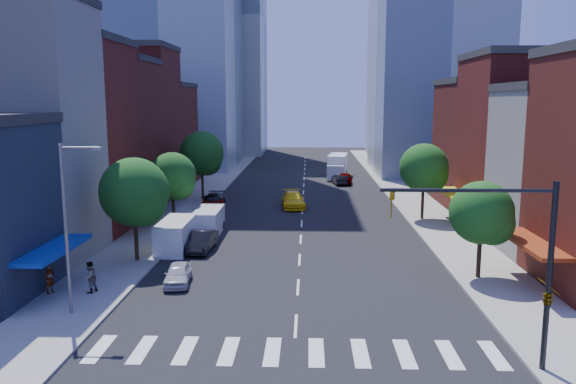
% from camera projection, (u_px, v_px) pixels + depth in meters
% --- Properties ---
extents(ground, '(220.00, 220.00, 0.00)m').
position_uv_depth(ground, '(296.00, 326.00, 28.49)').
color(ground, black).
rests_on(ground, ground).
extents(sidewalk_left, '(5.00, 120.00, 0.15)m').
position_uv_depth(sidewalk_left, '(201.00, 194.00, 68.37)').
color(sidewalk_left, gray).
rests_on(sidewalk_left, ground).
extents(sidewalk_right, '(5.00, 120.00, 0.15)m').
position_uv_depth(sidewalk_right, '(407.00, 195.00, 67.48)').
color(sidewalk_right, gray).
rests_on(sidewalk_right, ground).
extents(crosswalk, '(19.00, 3.00, 0.01)m').
position_uv_depth(crosswalk, '(294.00, 352.00, 25.53)').
color(crosswalk, silver).
rests_on(crosswalk, ground).
extents(bldg_left_1, '(12.00, 8.00, 18.00)m').
position_uv_depth(bldg_left_1, '(3.00, 134.00, 39.62)').
color(bldg_left_1, '#B3AFA6').
rests_on(bldg_left_1, ground).
extents(bldg_left_2, '(12.00, 9.00, 16.00)m').
position_uv_depth(bldg_left_2, '(57.00, 140.00, 48.16)').
color(bldg_left_2, '#5D1816').
rests_on(bldg_left_2, ground).
extents(bldg_left_3, '(12.00, 8.00, 15.00)m').
position_uv_depth(bldg_left_3, '(95.00, 139.00, 56.63)').
color(bldg_left_3, '#591B16').
rests_on(bldg_left_3, ground).
extents(bldg_left_4, '(12.00, 9.00, 17.00)m').
position_uv_depth(bldg_left_4, '(122.00, 125.00, 64.85)').
color(bldg_left_4, '#5D1816').
rests_on(bldg_left_4, ground).
extents(bldg_left_5, '(12.00, 10.00, 13.00)m').
position_uv_depth(bldg_left_5, '(146.00, 137.00, 74.54)').
color(bldg_left_5, '#591B16').
rests_on(bldg_left_5, ground).
extents(bldg_right_2, '(12.00, 10.00, 15.00)m').
position_uv_depth(bldg_right_2, '(536.00, 144.00, 50.19)').
color(bldg_right_2, '#5D1816').
rests_on(bldg_right_2, ground).
extents(bldg_right_3, '(12.00, 10.00, 13.00)m').
position_uv_depth(bldg_right_3, '(498.00, 146.00, 60.22)').
color(bldg_right_3, '#591B16').
rests_on(bldg_right_3, ground).
extents(tower_far_w, '(18.00, 18.00, 56.00)m').
position_uv_depth(tower_far_w, '(221.00, 20.00, 118.30)').
color(tower_far_w, '#9EA5AD').
rests_on(tower_far_w, ground).
extents(traffic_signal, '(7.24, 2.24, 8.00)m').
position_uv_depth(traffic_signal, '(535.00, 277.00, 23.02)').
color(traffic_signal, black).
rests_on(traffic_signal, sidewalk_right).
extents(streetlight, '(2.25, 0.25, 9.00)m').
position_uv_depth(streetlight, '(69.00, 219.00, 29.04)').
color(streetlight, slate).
rests_on(streetlight, sidewalk_left).
extents(tree_left_near, '(4.80, 4.80, 7.30)m').
position_uv_depth(tree_left_near, '(136.00, 195.00, 38.88)').
color(tree_left_near, black).
rests_on(tree_left_near, sidewalk_left).
extents(tree_left_mid, '(4.20, 4.20, 6.65)m').
position_uv_depth(tree_left_mid, '(174.00, 178.00, 49.78)').
color(tree_left_mid, black).
rests_on(tree_left_mid, sidewalk_left).
extents(tree_left_far, '(5.00, 5.00, 7.75)m').
position_uv_depth(tree_left_far, '(203.00, 155.00, 63.48)').
color(tree_left_far, black).
rests_on(tree_left_far, sidewalk_left).
extents(tree_right_near, '(4.00, 4.00, 6.20)m').
position_uv_depth(tree_right_near, '(484.00, 215.00, 35.21)').
color(tree_right_near, black).
rests_on(tree_right_near, sidewalk_right).
extents(tree_right_far, '(4.60, 4.60, 7.20)m').
position_uv_depth(tree_right_far, '(426.00, 170.00, 52.85)').
color(tree_right_far, black).
rests_on(tree_right_far, sidewalk_right).
extents(parked_car_front, '(1.89, 3.88, 1.28)m').
position_uv_depth(parked_car_front, '(178.00, 274.00, 34.93)').
color(parked_car_front, silver).
rests_on(parked_car_front, ground).
extents(parked_car_second, '(1.81, 4.62, 1.50)m').
position_uv_depth(parked_car_second, '(201.00, 241.00, 42.59)').
color(parked_car_second, black).
rests_on(parked_car_second, ground).
extents(parked_car_third, '(2.92, 5.25, 1.39)m').
position_uv_depth(parked_car_third, '(213.00, 202.00, 59.54)').
color(parked_car_third, '#999999').
rests_on(parked_car_third, ground).
extents(parked_car_rear, '(2.17, 5.15, 1.48)m').
position_uv_depth(parked_car_rear, '(214.00, 201.00, 59.85)').
color(parked_car_rear, black).
rests_on(parked_car_rear, ground).
extents(cargo_van_near, '(2.26, 5.50, 2.34)m').
position_uv_depth(cargo_van_near, '(176.00, 235.00, 42.73)').
color(cargo_van_near, white).
rests_on(cargo_van_near, ground).
extents(cargo_van_far, '(2.12, 5.16, 2.20)m').
position_uv_depth(cargo_van_far, '(208.00, 222.00, 47.86)').
color(cargo_van_far, white).
rests_on(cargo_van_far, ground).
extents(taxi, '(2.86, 5.87, 1.64)m').
position_uv_depth(taxi, '(293.00, 200.00, 59.94)').
color(taxi, yellow).
rests_on(taxi, ground).
extents(traffic_car_oncoming, '(2.02, 4.35, 1.38)m').
position_uv_depth(traffic_car_oncoming, '(339.00, 179.00, 76.28)').
color(traffic_car_oncoming, black).
rests_on(traffic_car_oncoming, ground).
extents(traffic_car_far, '(2.36, 4.88, 1.61)m').
position_uv_depth(traffic_car_far, '(345.00, 178.00, 76.75)').
color(traffic_car_far, '#999999').
rests_on(traffic_car_far, ground).
extents(box_truck, '(3.46, 8.65, 3.39)m').
position_uv_depth(box_truck, '(337.00, 167.00, 83.09)').
color(box_truck, silver).
rests_on(box_truck, ground).
extents(pedestrian_near, '(0.61, 0.76, 1.82)m').
position_uv_depth(pedestrian_near, '(50.00, 278.00, 32.78)').
color(pedestrian_near, '#999999').
rests_on(pedestrian_near, sidewalk_left).
extents(pedestrian_far, '(1.03, 1.12, 1.87)m').
position_uv_depth(pedestrian_far, '(90.00, 277.00, 32.89)').
color(pedestrian_far, '#999999').
rests_on(pedestrian_far, sidewalk_left).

